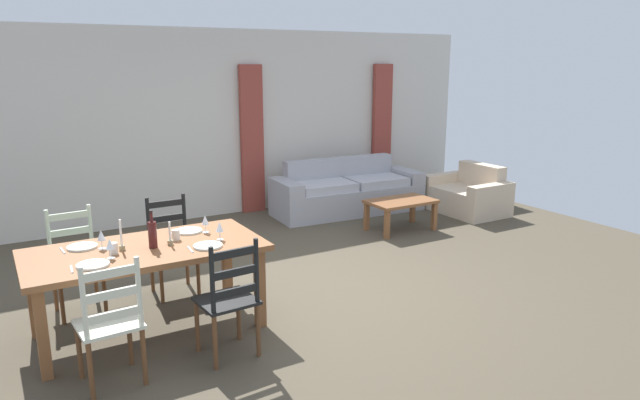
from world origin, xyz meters
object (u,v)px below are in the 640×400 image
at_px(dining_chair_near_right, 229,299).
at_px(dining_chair_far_right, 172,246).
at_px(coffee_cup_secondary, 113,248).
at_px(coffee_cup_primary, 176,235).
at_px(wine_bottle, 152,234).
at_px(wine_glass_near_right, 220,227).
at_px(couch, 346,193).
at_px(wine_glass_far_left, 101,236).
at_px(coffee_table, 401,205).
at_px(dining_chair_far_left, 75,261).
at_px(wine_glass_near_left, 110,245).
at_px(dining_chair_near_left, 110,323).
at_px(dining_table, 146,257).
at_px(armchair_upholstered, 469,196).
at_px(wine_glass_far_right, 205,221).

distance_m(dining_chair_near_right, dining_chair_far_right, 1.52).
bearing_deg(coffee_cup_secondary, coffee_cup_primary, 11.43).
xyz_separation_m(wine_bottle, wine_glass_near_right, (0.55, -0.08, -0.01)).
bearing_deg(couch, wine_glass_far_left, -148.57).
bearing_deg(coffee_cup_secondary, coffee_table, 18.97).
bearing_deg(dining_chair_far_right, dining_chair_far_left, -179.27).
distance_m(wine_bottle, wine_glass_near_left, 0.37).
distance_m(wine_glass_far_left, couch, 4.66).
bearing_deg(wine_glass_far_left, coffee_cup_secondary, -72.05).
bearing_deg(coffee_cup_secondary, couch, 33.59).
distance_m(wine_glass_near_left, wine_glass_near_right, 0.91).
distance_m(wine_glass_near_left, wine_glass_far_left, 0.28).
height_order(dining_chair_near_left, coffee_table, dining_chair_near_left).
distance_m(dining_table, coffee_cup_secondary, 0.29).
height_order(dining_chair_far_right, armchair_upholstered, dining_chair_far_right).
bearing_deg(dining_chair_near_right, wine_glass_far_right, 80.66).
bearing_deg(wine_glass_far_left, wine_glass_near_left, -87.23).
relative_size(dining_chair_near_right, coffee_cup_secondary, 10.67).
bearing_deg(wine_glass_far_right, coffee_cup_primary, -164.66).
xyz_separation_m(dining_chair_far_left, wine_glass_far_left, (0.14, -0.62, 0.38)).
relative_size(wine_glass_near_left, coffee_cup_secondary, 1.79).
xyz_separation_m(wine_bottle, wine_glass_far_left, (-0.37, 0.18, -0.01)).
distance_m(dining_chair_far_left, wine_glass_near_right, 1.43).
relative_size(dining_chair_near_left, wine_glass_near_left, 5.96).
bearing_deg(dining_chair_near_left, coffee_table, 26.23).
relative_size(dining_chair_near_right, dining_chair_far_left, 1.00).
height_order(wine_bottle, couch, wine_bottle).
bearing_deg(dining_chair_far_right, coffee_cup_secondary, -130.56).
relative_size(coffee_cup_secondary, armchair_upholstered, 0.08).
distance_m(dining_chair_near_left, coffee_cup_primary, 1.12).
bearing_deg(armchair_upholstered, dining_chair_near_left, -157.95).
bearing_deg(wine_glass_near_left, coffee_cup_primary, 20.43).
relative_size(wine_bottle, wine_glass_far_left, 1.96).
xyz_separation_m(dining_chair_near_left, dining_chair_far_left, (-0.02, 1.48, 0.00)).
relative_size(dining_chair_near_left, wine_glass_far_left, 5.96).
relative_size(dining_chair_near_right, coffee_table, 1.07).
distance_m(dining_table, dining_chair_far_left, 0.90).
relative_size(wine_glass_near_left, wine_glass_far_right, 1.00).
bearing_deg(coffee_table, wine_bottle, -159.46).
height_order(dining_chair_near_left, wine_glass_near_right, dining_chair_near_left).
distance_m(wine_glass_near_left, coffee_cup_primary, 0.62).
bearing_deg(coffee_cup_secondary, armchair_upholstered, 16.40).
height_order(dining_chair_far_left, wine_glass_far_left, dining_chair_far_left).
bearing_deg(dining_chair_near_left, coffee_cup_secondary, 75.02).
bearing_deg(wine_glass_near_left, wine_bottle, 15.95).
distance_m(wine_glass_far_left, wine_glass_far_right, 0.89).
height_order(wine_bottle, coffee_table, wine_bottle).
distance_m(dining_chair_far_right, wine_bottle, 0.97).
xyz_separation_m(dining_chair_near_right, wine_glass_near_right, (0.18, 0.63, 0.38)).
height_order(coffee_cup_primary, coffee_cup_secondary, same).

